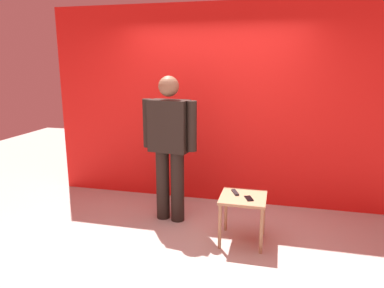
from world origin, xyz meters
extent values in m
plane|color=#B7B2A8|center=(0.00, 0.00, 0.00)|extent=(12.00, 12.00, 0.00)
cube|color=red|center=(0.00, 1.48, 1.37)|extent=(4.70, 0.12, 2.74)
cylinder|color=black|center=(-0.49, 0.66, 0.45)|extent=(0.19, 0.19, 0.89)
cylinder|color=black|center=(-0.29, 0.63, 0.45)|extent=(0.19, 0.19, 0.89)
cube|color=black|center=(-0.39, 0.65, 1.21)|extent=(0.51, 0.31, 0.63)
cube|color=#2D4784|center=(-0.37, 0.77, 1.24)|extent=(0.14, 0.03, 0.53)
cube|color=silver|center=(-0.37, 0.78, 1.22)|extent=(0.05, 0.01, 0.48)
cylinder|color=black|center=(-0.68, 0.69, 1.22)|extent=(0.13, 0.13, 0.60)
cylinder|color=black|center=(-0.10, 0.60, 1.22)|extent=(0.13, 0.13, 0.60)
sphere|color=brown|center=(-0.39, 0.65, 1.68)|extent=(0.24, 0.24, 0.24)
cube|color=tan|center=(0.56, 0.28, 0.52)|extent=(0.50, 0.50, 0.03)
cylinder|color=tan|center=(0.34, 0.06, 0.25)|extent=(0.04, 0.04, 0.50)
cylinder|color=tan|center=(0.78, 0.06, 0.25)|extent=(0.04, 0.04, 0.50)
cylinder|color=tan|center=(0.34, 0.50, 0.25)|extent=(0.04, 0.04, 0.50)
cylinder|color=tan|center=(0.78, 0.50, 0.25)|extent=(0.04, 0.04, 0.50)
cube|color=black|center=(0.62, 0.22, 0.54)|extent=(0.12, 0.16, 0.01)
cube|color=black|center=(0.46, 0.35, 0.54)|extent=(0.11, 0.17, 0.02)
camera|label=1|loc=(0.89, -3.41, 1.96)|focal=33.33mm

